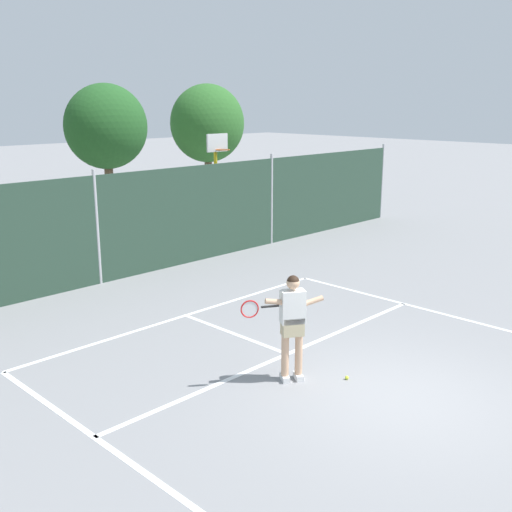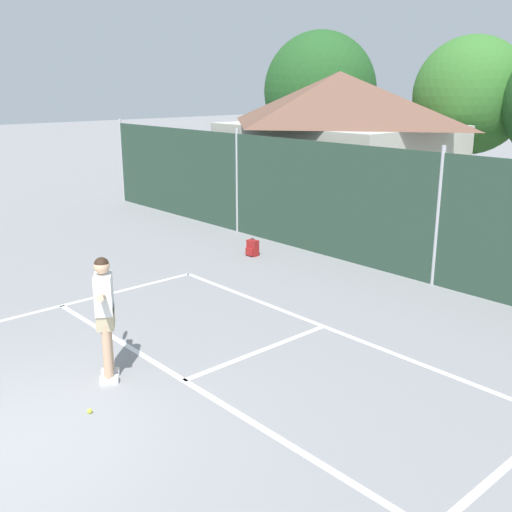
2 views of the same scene
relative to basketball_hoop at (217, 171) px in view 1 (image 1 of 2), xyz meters
name	(u,v)px [view 1 (image 1 of 2)]	position (x,y,z in m)	size (l,w,h in m)	color
ground_plane	(403,398)	(-5.92, -11.01, -2.31)	(120.00, 120.00, 0.00)	gray
court_markings	(369,385)	(-5.92, -10.36, -2.31)	(8.30, 11.10, 0.01)	white
chainlink_fence	(97,230)	(-5.92, -2.01, -0.90)	(26.09, 0.09, 2.96)	#284233
basketball_hoop	(217,171)	(0.00, 0.00, 0.00)	(0.90, 0.67, 3.55)	yellow
tennis_player	(292,319)	(-6.70, -9.31, -1.20)	(1.30, 0.73, 1.85)	silver
tennis_ball	(347,378)	(-6.01, -9.98, -2.28)	(0.07, 0.07, 0.07)	#CCE033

